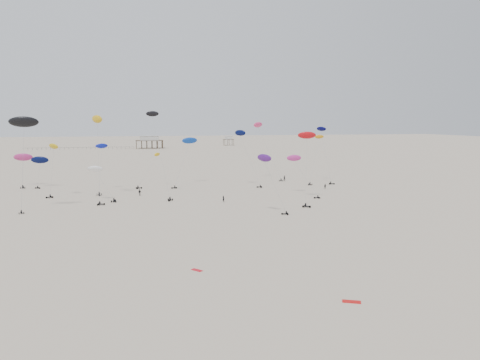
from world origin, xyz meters
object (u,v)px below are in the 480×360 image
object	(u,v)px
rig_0	(101,163)
rig_9	(268,168)
spectator_0	(223,202)
pavilion_main	(149,143)
rig_4	(307,150)
pavilion_small	(228,141)

from	to	relation	value
rig_0	rig_9	distance (m)	59.61
rig_0	spectator_0	bearing A→B (deg)	135.93
pavilion_main	rig_4	xyz separation A→B (m)	(29.45, -257.17, 9.78)
rig_0	pavilion_main	bearing A→B (deg)	-101.64
pavilion_small	rig_0	size ratio (longest dim) A/B	0.53
pavilion_main	spectator_0	xyz separation A→B (m)	(7.65, -252.83, -4.22)
pavilion_main	spectator_0	size ratio (longest dim) A/B	10.28
pavilion_main	rig_4	distance (m)	259.03
rig_9	rig_4	bearing A→B (deg)	-33.81
pavilion_main	rig_0	xyz separation A→B (m)	(-24.95, -226.70, 4.68)
rig_4	spectator_0	distance (m)	26.27
rig_4	spectator_0	size ratio (longest dim) A/B	9.78
rig_0	spectator_0	xyz separation A→B (m)	(32.60, -26.13, -8.90)
pavilion_small	rig_9	size ratio (longest dim) A/B	0.63
rig_0	rig_9	world-z (taller)	rig_0
rig_0	rig_4	size ratio (longest dim) A/B	0.85
pavilion_small	rig_9	distance (m)	306.67
pavilion_small	rig_0	bearing A→B (deg)	-110.30
rig_4	rig_9	xyz separation A→B (m)	(-15.10, -14.32, -3.11)
pavilion_main	rig_9	distance (m)	271.95
rig_9	spectator_0	bearing A→B (deg)	32.46
spectator_0	rig_0	bearing A→B (deg)	17.22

